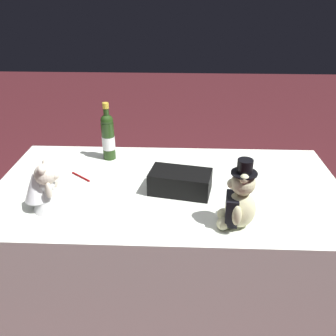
{
  "coord_description": "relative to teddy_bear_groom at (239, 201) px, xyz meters",
  "views": [
    {
      "loc": [
        0.06,
        -1.52,
        1.68
      ],
      "look_at": [
        0.0,
        0.0,
        0.89
      ],
      "focal_mm": 38.32,
      "sensor_mm": 36.0,
      "label": 1
    }
  ],
  "objects": [
    {
      "name": "gift_case_black",
      "position": [
        -0.23,
        0.26,
        -0.06
      ],
      "size": [
        0.31,
        0.21,
        0.11
      ],
      "color": "black",
      "rests_on": "reception_table"
    },
    {
      "name": "teddy_bear_bride",
      "position": [
        -0.82,
        0.1,
        -0.02
      ],
      "size": [
        0.19,
        0.15,
        0.22
      ],
      "color": "white",
      "rests_on": "reception_table"
    },
    {
      "name": "champagne_bottle",
      "position": [
        -0.64,
        0.61,
        0.02
      ],
      "size": [
        0.07,
        0.07,
        0.32
      ],
      "color": "#223C15",
      "rests_on": "reception_table"
    },
    {
      "name": "ground_plane",
      "position": [
        -0.29,
        0.31,
        -0.91
      ],
      "size": [
        12.0,
        12.0,
        0.0
      ],
      "primitive_type": "plane",
      "color": "#47191E"
    },
    {
      "name": "signing_pen",
      "position": [
        -0.75,
        0.38,
        -0.11
      ],
      "size": [
        0.12,
        0.1,
        0.01
      ],
      "color": "maroon",
      "rests_on": "reception_table"
    },
    {
      "name": "teddy_bear_groom",
      "position": [
        0.0,
        0.0,
        0.0
      ],
      "size": [
        0.16,
        0.17,
        0.3
      ],
      "color": "beige",
      "rests_on": "reception_table"
    },
    {
      "name": "reception_table",
      "position": [
        -0.29,
        0.31,
        -0.51
      ],
      "size": [
        1.7,
        0.91,
        0.79
      ],
      "primitive_type": "cube",
      "color": "white",
      "rests_on": "ground_plane"
    }
  ]
}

